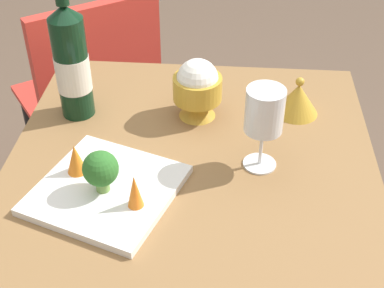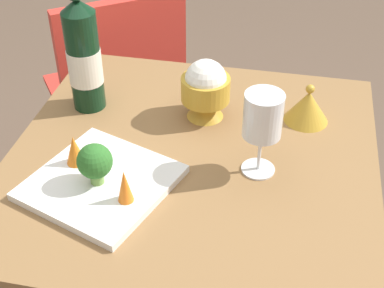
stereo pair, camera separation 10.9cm
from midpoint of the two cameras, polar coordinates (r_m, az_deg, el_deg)
name	(u,v)px [view 1 (the left image)]	position (r m, az deg, el deg)	size (l,w,h in m)	color
dining_table	(192,194)	(1.21, -2.58, -5.31)	(0.76, 0.76, 0.76)	olive
chair_near_window	(94,90)	(1.82, -11.91, 5.49)	(0.56, 0.56, 0.85)	red
wine_bottle	(72,62)	(1.24, -14.97, 8.20)	(0.08, 0.08, 0.33)	black
wine_glass	(264,113)	(1.04, 4.62, 3.19)	(0.08, 0.08, 0.18)	white
rice_bowl	(199,88)	(1.22, -1.82, 5.80)	(0.11, 0.11, 0.14)	gold
rice_bowl_lid	(298,99)	(1.26, 8.56, 4.61)	(0.10, 0.10, 0.09)	gold
serving_plate	(107,190)	(1.07, -11.83, -4.82)	(0.32, 0.32, 0.02)	white
broccoli_floret	(101,169)	(1.03, -12.54, -2.73)	(0.07, 0.07, 0.09)	#729E4C
carrot_garnish_left	(76,159)	(1.09, -14.87, -1.62)	(0.04, 0.04, 0.06)	orange
carrot_garnish_right	(135,191)	(0.99, -9.14, -5.01)	(0.03, 0.03, 0.07)	orange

